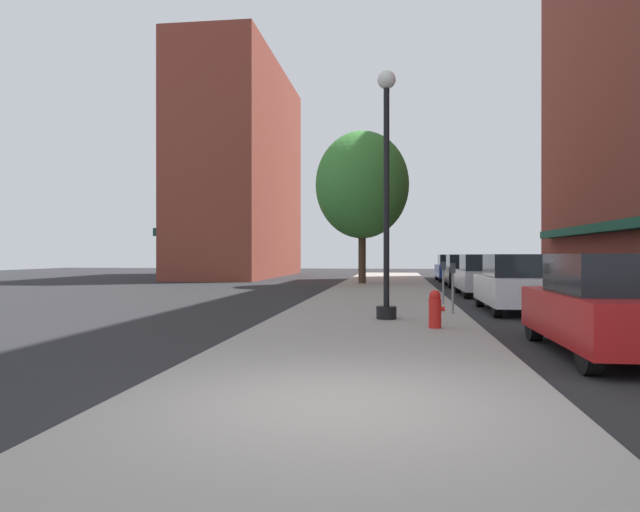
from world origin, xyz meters
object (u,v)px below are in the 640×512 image
(lamppost, at_px, (386,189))
(parking_meter_near, at_px, (453,282))
(car_silver, at_px, (482,276))
(tree_near, at_px, (362,185))
(parking_meter_far, at_px, (443,277))
(car_blue, at_px, (452,268))
(car_red, at_px, (608,307))
(car_black, at_px, (463,271))
(fire_hydrant, at_px, (435,309))
(car_white, at_px, (516,284))

(lamppost, relative_size, parking_meter_near, 4.50)
(car_silver, bearing_deg, tree_near, 126.28)
(lamppost, relative_size, parking_meter_far, 4.50)
(parking_meter_near, relative_size, car_blue, 0.30)
(parking_meter_far, height_order, car_red, car_red)
(parking_meter_near, distance_m, car_blue, 21.58)
(car_black, bearing_deg, fire_hydrant, -99.62)
(tree_near, xyz_separation_m, car_blue, (5.22, 5.63, -4.58))
(car_red, bearing_deg, parking_meter_far, 105.19)
(lamppost, bearing_deg, parking_meter_near, 40.66)
(lamppost, xyz_separation_m, car_white, (3.63, 3.37, -2.39))
(fire_hydrant, bearing_deg, car_red, -42.67)
(tree_near, bearing_deg, car_red, -76.21)
(lamppost, distance_m, car_blue, 23.34)
(car_silver, relative_size, car_blue, 1.00)
(parking_meter_near, xyz_separation_m, car_blue, (1.95, 21.49, -0.14))
(lamppost, relative_size, tree_near, 0.72)
(lamppost, height_order, car_red, lamppost)
(car_white, bearing_deg, tree_near, 109.33)
(parking_meter_near, distance_m, car_silver, 8.75)
(car_white, bearing_deg, parking_meter_far, 148.54)
(lamppost, distance_m, parking_meter_near, 3.16)
(parking_meter_near, xyz_separation_m, car_red, (1.95, -5.41, -0.14))
(car_silver, xyz_separation_m, car_black, (0.00, 6.58, 0.00))
(lamppost, xyz_separation_m, parking_meter_near, (1.68, 1.44, -2.25))
(car_red, relative_size, car_silver, 1.00)
(tree_near, height_order, car_black, tree_near)
(parking_meter_near, bearing_deg, fire_hydrant, -102.03)
(tree_near, bearing_deg, parking_meter_near, -78.35)
(lamppost, xyz_separation_m, car_blue, (3.63, 22.93, -2.39))
(car_black, bearing_deg, car_silver, -91.48)
(car_blue, bearing_deg, parking_meter_near, -96.18)
(fire_hydrant, height_order, parking_meter_far, parking_meter_far)
(lamppost, height_order, car_black, lamppost)
(car_white, distance_m, car_silver, 6.60)
(car_white, relative_size, car_black, 1.00)
(car_white, bearing_deg, car_blue, 88.78)
(car_white, distance_m, car_black, 13.18)
(parking_meter_far, bearing_deg, tree_near, 104.34)
(parking_meter_far, distance_m, car_black, 12.20)
(lamppost, distance_m, fire_hydrant, 3.28)
(parking_meter_far, height_order, car_blue, car_blue)
(fire_hydrant, relative_size, parking_meter_near, 0.60)
(car_black, distance_m, car_blue, 6.38)
(lamppost, distance_m, car_black, 17.11)
(lamppost, xyz_separation_m, tree_near, (-1.59, 17.30, 2.18))
(fire_hydrant, height_order, car_red, car_red)
(fire_hydrant, relative_size, car_silver, 0.18)
(car_white, height_order, car_silver, same)
(parking_meter_far, xyz_separation_m, car_blue, (1.95, 18.42, -0.14))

